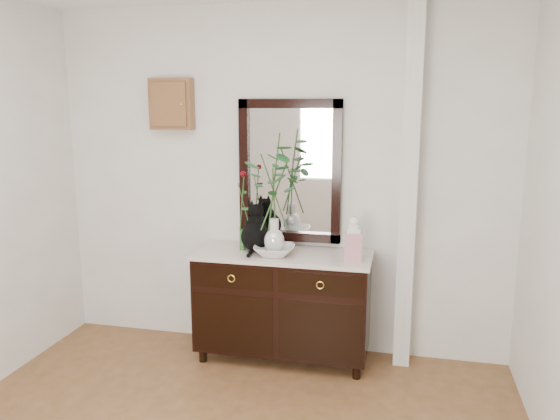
% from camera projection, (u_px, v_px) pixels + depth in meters
% --- Properties ---
extents(wall_back, '(3.60, 0.04, 2.70)m').
position_uv_depth(wall_back, '(278.00, 182.00, 4.26)').
color(wall_back, white).
rests_on(wall_back, ground).
extents(pilaster, '(0.12, 0.20, 2.70)m').
position_uv_depth(pilaster, '(409.00, 188.00, 3.97)').
color(pilaster, white).
rests_on(pilaster, ground).
extents(sideboard, '(1.33, 0.52, 0.82)m').
position_uv_depth(sideboard, '(283.00, 300.00, 4.17)').
color(sideboard, black).
rests_on(sideboard, ground).
extents(wall_mirror, '(0.80, 0.06, 1.10)m').
position_uv_depth(wall_mirror, '(290.00, 171.00, 4.21)').
color(wall_mirror, black).
rests_on(wall_mirror, wall_back).
extents(key_cabinet, '(0.35, 0.10, 0.40)m').
position_uv_depth(key_cabinet, '(172.00, 104.00, 4.30)').
color(key_cabinet, brown).
rests_on(key_cabinet, wall_back).
extents(cat, '(0.29, 0.34, 0.35)m').
position_uv_depth(cat, '(255.00, 227.00, 4.16)').
color(cat, black).
rests_on(cat, sideboard).
extents(lotus_bowl, '(0.32, 0.32, 0.07)m').
position_uv_depth(lotus_bowl, '(274.00, 250.00, 4.03)').
color(lotus_bowl, silver).
rests_on(lotus_bowl, sideboard).
extents(vase_branches, '(0.56, 0.56, 0.90)m').
position_uv_depth(vase_branches, '(274.00, 193.00, 3.95)').
color(vase_branches, silver).
rests_on(vase_branches, lotus_bowl).
extents(bud_vase_rose, '(0.09, 0.09, 0.62)m').
position_uv_depth(bud_vase_rose, '(242.00, 210.00, 4.14)').
color(bud_vase_rose, '#2B6327').
rests_on(bud_vase_rose, sideboard).
extents(ginger_jar, '(0.13, 0.13, 0.33)m').
position_uv_depth(ginger_jar, '(353.00, 238.00, 3.88)').
color(ginger_jar, white).
rests_on(ginger_jar, sideboard).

